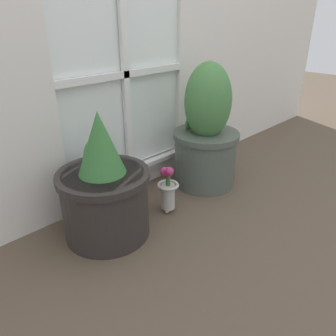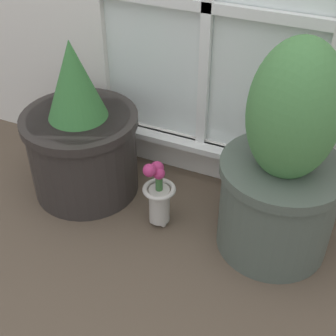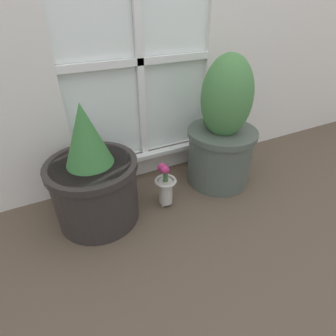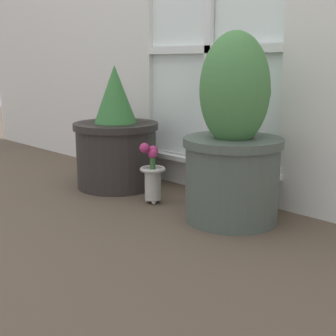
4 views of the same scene
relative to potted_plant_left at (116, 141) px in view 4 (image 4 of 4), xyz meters
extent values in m
plane|color=brown|center=(0.37, -0.29, -0.23)|extent=(10.00, 10.00, 0.00)
cube|color=silver|center=(0.37, 0.29, -0.15)|extent=(0.81, 0.05, 0.15)
cube|color=white|center=(0.37, 0.30, 0.45)|extent=(0.81, 0.02, 1.04)
cube|color=white|center=(0.37, 0.27, 0.45)|extent=(0.04, 0.02, 1.04)
cube|color=white|center=(0.37, 0.27, 0.45)|extent=(0.81, 0.02, 0.04)
cube|color=white|center=(0.37, 0.24, -0.09)|extent=(0.87, 0.06, 0.02)
cylinder|color=#2D2826|center=(0.00, 0.00, -0.07)|extent=(0.40, 0.40, 0.33)
cylinder|color=#2D2826|center=(0.00, 0.00, 0.08)|extent=(0.42, 0.42, 0.03)
cylinder|color=#38281E|center=(0.00, 0.00, 0.09)|extent=(0.37, 0.37, 0.01)
cone|color=#387538|center=(0.00, 0.00, 0.23)|extent=(0.21, 0.21, 0.28)
ellipsoid|color=#387538|center=(-0.03, 0.06, 0.16)|extent=(0.09, 0.07, 0.14)
cylinder|color=#4C564C|center=(0.73, 0.00, -0.06)|extent=(0.37, 0.37, 0.33)
cylinder|color=#4C564C|center=(0.73, 0.00, 0.09)|extent=(0.39, 0.39, 0.03)
cylinder|color=#38281E|center=(0.73, 0.00, 0.10)|extent=(0.34, 0.34, 0.01)
ellipsoid|color=#477F42|center=(0.73, 0.00, 0.29)|extent=(0.27, 0.27, 0.43)
ellipsoid|color=#477F42|center=(0.76, 0.10, 0.20)|extent=(0.23, 0.10, 0.26)
sphere|color=#BCB7AD|center=(0.34, -0.04, -0.22)|extent=(0.02, 0.02, 0.02)
sphere|color=#BCB7AD|center=(0.32, -0.08, -0.22)|extent=(0.02, 0.02, 0.02)
sphere|color=#BCB7AD|center=(0.37, -0.08, -0.22)|extent=(0.02, 0.02, 0.02)
cylinder|color=#BCB7AD|center=(0.34, -0.07, -0.14)|extent=(0.07, 0.07, 0.14)
torus|color=#BCB7AD|center=(0.34, -0.07, -0.08)|extent=(0.12, 0.12, 0.02)
cylinder|color=#386633|center=(0.34, -0.07, -0.04)|extent=(0.02, 0.02, 0.08)
sphere|color=#B22D66|center=(0.34, -0.07, -0.01)|extent=(0.04, 0.04, 0.04)
sphere|color=#B22D66|center=(0.33, -0.05, 0.00)|extent=(0.05, 0.05, 0.05)
sphere|color=#B22D66|center=(0.32, -0.10, 0.02)|extent=(0.04, 0.04, 0.04)
camera|label=1|loc=(-0.71, -1.13, 0.74)|focal=35.00mm
camera|label=2|loc=(0.87, -1.17, 0.95)|focal=50.00mm
camera|label=3|loc=(-0.13, -1.05, 0.72)|focal=28.00mm
camera|label=4|loc=(1.84, -1.42, 0.39)|focal=50.00mm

